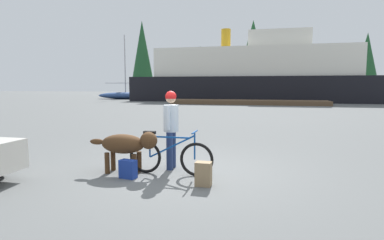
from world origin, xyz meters
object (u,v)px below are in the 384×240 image
Objects in this scene: handbag_pannier at (128,169)px; sailboat_moored at (126,95)px; person_cyclist at (171,123)px; dog at (127,145)px; backpack at (203,174)px; ferry_boat at (255,76)px; bicycle at (170,156)px.

sailboat_moored is at bearing 115.30° from handbag_pannier.
person_cyclist is 1.03m from dog.
sailboat_moored is (-15.69, 33.19, 0.32)m from handbag_pannier.
ferry_boat is at bearing 91.00° from backpack.
sailboat_moored reaches higher than bicycle.
handbag_pannier is at bearing 175.23° from backpack.
ferry_boat is 3.31× the size of sailboat_moored.
handbag_pannier is at bearing -63.23° from dog.
sailboat_moored is at bearing 116.58° from bicycle.
sailboat_moored is (-16.28, 32.30, -0.50)m from person_cyclist.
ferry_boat reaches higher than handbag_pannier.
dog is (-0.87, -0.09, 0.22)m from bicycle.
bicycle is 0.91m from dog.
sailboat_moored is at bearing 117.29° from backpack.
dog is at bearing 116.77° from handbag_pannier.
backpack is at bearing -15.37° from dog.
bicycle is at bearing -63.42° from sailboat_moored.
ferry_boat is (0.23, 32.17, 2.53)m from bicycle.
handbag_pannier is 0.01× the size of ferry_boat.
person_cyclist reaches higher than dog.
dog is at bearing -174.19° from bicycle.
ferry_boat reaches higher than dog.
person_cyclist is 4.70× the size of handbag_pannier.
dog is 0.18× the size of sailboat_moored.
backpack is (0.91, -1.01, -0.78)m from person_cyclist.
ferry_boat is at bearing 88.36° from handbag_pannier.
handbag_pannier is at bearing -64.70° from sailboat_moored.
dog is 1.77m from backpack.
bicycle is 4.93× the size of handbag_pannier.
bicycle is at bearing 5.81° from dog.
backpack is (1.67, -0.46, -0.37)m from dog.
ferry_boat is (1.10, 32.26, 2.31)m from dog.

